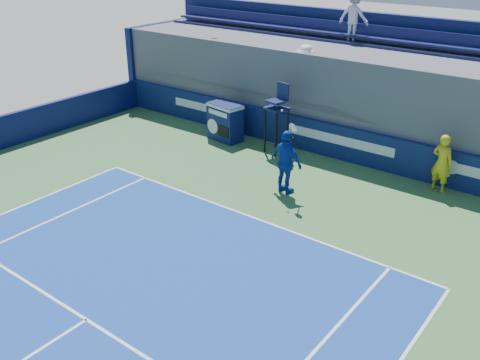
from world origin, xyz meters
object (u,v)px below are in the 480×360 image
Objects in this scene: ball_person at (442,163)px; tennis_player at (286,162)px; match_clock at (225,121)px; umpire_chair at (278,111)px.

tennis_player reaches higher than ball_person.
ball_person is 0.70× the size of tennis_player.
umpire_chair is at bearing 3.69° from match_clock.
ball_person is 7.88m from match_clock.
ball_person is 4.63m from tennis_player.
tennis_player is at bearing -29.41° from match_clock.
umpire_chair reaches higher than ball_person.
ball_person is 1.28× the size of match_clock.
match_clock is 4.89m from tennis_player.
ball_person is at bearing 38.95° from tennis_player.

